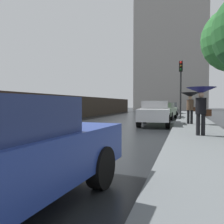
{
  "coord_description": "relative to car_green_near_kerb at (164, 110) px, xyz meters",
  "views": [
    {
      "loc": [
        4.52,
        -5.39,
        1.28
      ],
      "look_at": [
        1.25,
        4.77,
        0.87
      ],
      "focal_mm": 36.04,
      "sensor_mm": 36.0,
      "label": 1
    }
  ],
  "objects": [
    {
      "name": "sidewalk_strip",
      "position": [
        2.19,
        -13.76,
        -0.63
      ],
      "size": [
        2.2,
        60.0,
        0.14
      ],
      "primitive_type": "cube",
      "color": "slate",
      "rests_on": "ground"
    },
    {
      "name": "pedestrian_with_umbrella_near",
      "position": [
        2.18,
        -10.59,
        0.8
      ],
      "size": [
        1.02,
        1.02,
        1.71
      ],
      "rotation": [
        0.0,
        0.0,
        3.43
      ],
      "color": "black",
      "rests_on": "sidewalk_strip"
    },
    {
      "name": "car_maroon_mid_road",
      "position": [
        -4.97,
        -11.02,
        0.03
      ],
      "size": [
        1.78,
        4.16,
        1.35
      ],
      "rotation": [
        0.0,
        0.0,
        3.15
      ],
      "color": "maroon",
      "rests_on": "ground"
    },
    {
      "name": "car_white_behind_camera",
      "position": [
        -0.0,
        -5.98,
        0.05
      ],
      "size": [
        1.87,
        4.08,
        1.43
      ],
      "rotation": [
        0.0,
        0.0,
        0.05
      ],
      "color": "silver",
      "rests_on": "ground"
    },
    {
      "name": "ground",
      "position": [
        -2.91,
        -13.76,
        -0.7
      ],
      "size": [
        120.0,
        120.0,
        0.0
      ],
      "primitive_type": "plane",
      "color": "black"
    },
    {
      "name": "distant_tower",
      "position": [
        -1.77,
        30.56,
        16.31
      ],
      "size": [
        15.64,
        10.8,
        38.27
      ],
      "color": "#9E9993",
      "rests_on": "ground"
    },
    {
      "name": "car_green_near_kerb",
      "position": [
        0.0,
        0.0,
        0.0
      ],
      "size": [
        2.01,
        4.66,
        1.33
      ],
      "rotation": [
        0.0,
        0.0,
        -0.07
      ],
      "color": "slate",
      "rests_on": "ground"
    },
    {
      "name": "traffic_light",
      "position": [
        1.34,
        -1.92,
        2.38
      ],
      "size": [
        0.26,
        0.39,
        4.23
      ],
      "color": "black",
      "rests_on": "sidewalk_strip"
    },
    {
      "name": "pedestrian_with_umbrella_far",
      "position": [
        1.92,
        -5.91,
        0.83
      ],
      "size": [
        1.02,
        1.02,
        1.75
      ],
      "rotation": [
        0.0,
        0.0,
        0.18
      ],
      "color": "black",
      "rests_on": "sidewalk_strip"
    },
    {
      "name": "car_grey_far_lane",
      "position": [
        0.05,
        7.8,
        0.02
      ],
      "size": [
        1.88,
        3.89,
        1.39
      ],
      "rotation": [
        0.0,
        0.0,
        0.03
      ],
      "color": "slate",
      "rests_on": "ground"
    }
  ]
}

